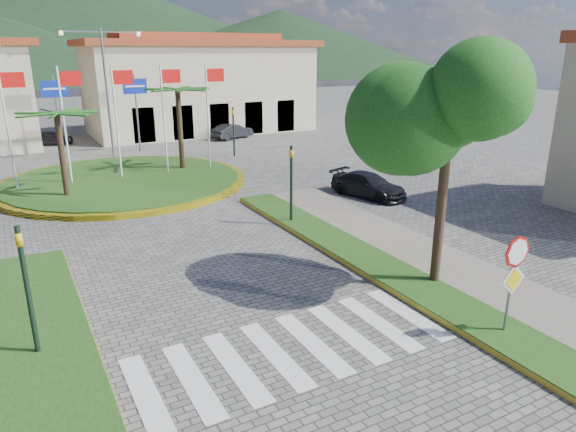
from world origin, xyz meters
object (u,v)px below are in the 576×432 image
deciduous_tree (450,110)px  roundabout_island (124,181)px  car_dark_b (232,131)px  stop_sign (514,270)px  car_dark_a (51,138)px  car_side_right (368,185)px

deciduous_tree → roundabout_island: bearing=107.9°
roundabout_island → car_dark_b: size_ratio=3.57×
roundabout_island → deciduous_tree: size_ratio=1.87×
roundabout_island → car_dark_b: (10.69, 10.67, 0.42)m
stop_sign → car_dark_a: 35.37m
deciduous_tree → car_dark_b: (5.19, 27.67, -4.59)m
stop_sign → car_dark_a: (-7.13, 34.62, -1.27)m
stop_sign → car_dark_a: stop_sign is taller
roundabout_island → car_dark_a: 14.76m
car_dark_a → roundabout_island: bearing=-159.8°
car_dark_b → car_dark_a: bearing=52.8°
car_dark_b → deciduous_tree: bearing=149.0°
roundabout_island → car_side_right: size_ratio=3.26×
roundabout_island → stop_sign: size_ratio=4.79×
stop_sign → car_dark_b: (5.79, 30.71, -1.20)m
stop_sign → deciduous_tree: 4.59m
deciduous_tree → car_side_right: (4.26, 8.82, -4.61)m
stop_sign → car_dark_a: size_ratio=0.86×
stop_sign → car_side_right: 12.87m
car_dark_b → car_side_right: (-0.94, -18.85, -0.02)m
deciduous_tree → car_dark_a: (-7.73, 31.58, -4.65)m
car_side_right → car_dark_a: bearing=101.7°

